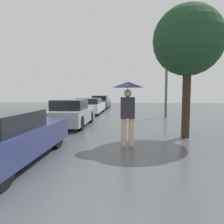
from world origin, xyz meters
name	(u,v)px	position (x,y,z in m)	size (l,w,h in m)	color
pedestrian	(128,98)	(-0.38, 3.87, 1.41)	(0.93, 0.93, 1.89)	beige
parked_car_second	(71,114)	(-3.08, 7.53, 0.58)	(1.63, 3.84, 1.24)	#9EA3A8
parked_car_third	(90,106)	(-3.29, 13.57, 0.55)	(1.83, 4.56, 1.14)	silver
parked_car_farthest	(100,102)	(-3.22, 19.09, 0.59)	(1.66, 4.23, 1.25)	#4C514C
tree	(188,41)	(1.64, 5.28, 3.31)	(2.39, 2.39, 4.54)	#38281E
street_lamp	(167,70)	(1.97, 11.57, 2.97)	(0.31, 0.31, 5.09)	#515456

